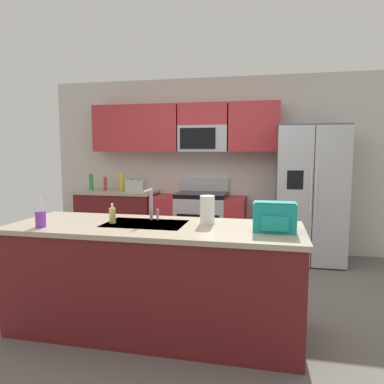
# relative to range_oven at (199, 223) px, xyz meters

# --- Properties ---
(ground_plane) EXTENTS (9.00, 9.00, 0.00)m
(ground_plane) POSITION_rel_range_oven_xyz_m (0.18, -1.80, -0.44)
(ground_plane) COLOR #66605B
(ground_plane) RESTS_ON ground
(kitchen_wall_unit) EXTENTS (5.20, 0.43, 2.60)m
(kitchen_wall_unit) POSITION_rel_range_oven_xyz_m (0.04, 0.28, 1.03)
(kitchen_wall_unit) COLOR beige
(kitchen_wall_unit) RESTS_ON ground
(back_counter) EXTENTS (1.20, 0.63, 0.90)m
(back_counter) POSITION_rel_range_oven_xyz_m (-1.29, -0.00, 0.01)
(back_counter) COLOR maroon
(back_counter) RESTS_ON ground
(range_oven) EXTENTS (1.36, 0.61, 1.10)m
(range_oven) POSITION_rel_range_oven_xyz_m (0.00, 0.00, 0.00)
(range_oven) COLOR #B7BABF
(range_oven) RESTS_ON ground
(refrigerator) EXTENTS (0.90, 0.76, 1.85)m
(refrigerator) POSITION_rel_range_oven_xyz_m (1.55, -0.07, 0.48)
(refrigerator) COLOR #4C4F54
(refrigerator) RESTS_ON ground
(island_counter) EXTENTS (2.42, 0.87, 0.90)m
(island_counter) POSITION_rel_range_oven_xyz_m (0.07, -2.35, 0.01)
(island_counter) COLOR maroon
(island_counter) RESTS_ON ground
(toaster) EXTENTS (0.28, 0.16, 0.18)m
(toaster) POSITION_rel_range_oven_xyz_m (-0.96, -0.05, 0.55)
(toaster) COLOR #B7BABF
(toaster) RESTS_ON back_counter
(pepper_mill) EXTENTS (0.05, 0.05, 0.21)m
(pepper_mill) POSITION_rel_range_oven_xyz_m (-1.48, -0.00, 0.56)
(pepper_mill) COLOR #B2332D
(pepper_mill) RESTS_ON back_counter
(bottle_yellow) EXTENTS (0.06, 0.06, 0.28)m
(bottle_yellow) POSITION_rel_range_oven_xyz_m (-1.23, 0.04, 0.60)
(bottle_yellow) COLOR yellow
(bottle_yellow) RESTS_ON back_counter
(bottle_green) EXTENTS (0.07, 0.07, 0.25)m
(bottle_green) POSITION_rel_range_oven_xyz_m (-1.74, 0.02, 0.58)
(bottle_green) COLOR green
(bottle_green) RESTS_ON back_counter
(sink_faucet) EXTENTS (0.09, 0.21, 0.28)m
(sink_faucet) POSITION_rel_range_oven_xyz_m (-0.02, -2.15, 0.62)
(sink_faucet) COLOR #B7BABF
(sink_faucet) RESTS_ON island_counter
(drink_cup_purple) EXTENTS (0.08, 0.08, 0.25)m
(drink_cup_purple) POSITION_rel_range_oven_xyz_m (-0.80, -2.61, 0.52)
(drink_cup_purple) COLOR purple
(drink_cup_purple) RESTS_ON island_counter
(soap_dispenser) EXTENTS (0.06, 0.06, 0.17)m
(soap_dispenser) POSITION_rel_range_oven_xyz_m (-0.30, -2.34, 0.53)
(soap_dispenser) COLOR #D8CC66
(soap_dispenser) RESTS_ON island_counter
(paper_towel_roll) EXTENTS (0.12, 0.12, 0.24)m
(paper_towel_roll) POSITION_rel_range_oven_xyz_m (0.49, -2.20, 0.58)
(paper_towel_roll) COLOR white
(paper_towel_roll) RESTS_ON island_counter
(backpack) EXTENTS (0.32, 0.22, 0.23)m
(backpack) POSITION_rel_range_oven_xyz_m (1.05, -2.37, 0.57)
(backpack) COLOR teal
(backpack) RESTS_ON island_counter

